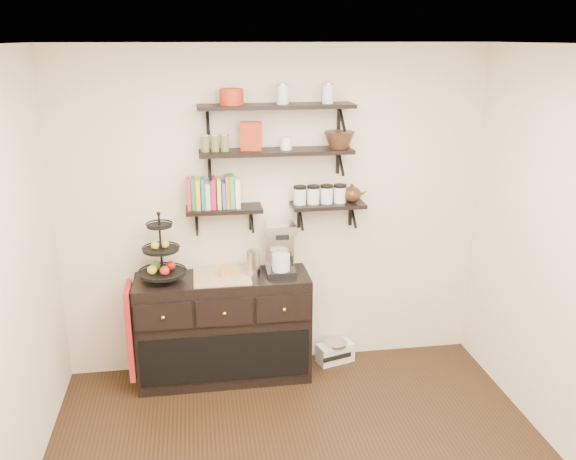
{
  "coord_description": "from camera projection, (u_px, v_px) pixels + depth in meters",
  "views": [
    {
      "loc": [
        -0.63,
        -3.05,
        2.74
      ],
      "look_at": [
        0.02,
        1.15,
        1.39
      ],
      "focal_mm": 38.0,
      "sensor_mm": 36.0,
      "label": 1
    }
  ],
  "objects": [
    {
      "name": "shelf_low_right",
      "position": [
        328.0,
        206.0,
        4.96
      ],
      "size": [
        0.6,
        0.25,
        0.23
      ],
      "color": "black",
      "rests_on": "back_wall"
    },
    {
      "name": "shelf_low_left",
      "position": [
        224.0,
        210.0,
        4.83
      ],
      "size": [
        0.6,
        0.25,
        0.23
      ],
      "color": "black",
      "rests_on": "back_wall"
    },
    {
      "name": "thermal_carafe",
      "position": [
        253.0,
        264.0,
        4.86
      ],
      "size": [
        0.11,
        0.11,
        0.22
      ],
      "primitive_type": "cylinder",
      "color": "silver",
      "rests_on": "sideboard"
    },
    {
      "name": "coffee_maker",
      "position": [
        280.0,
        249.0,
        4.91
      ],
      "size": [
        0.23,
        0.22,
        0.43
      ],
      "rotation": [
        0.0,
        0.0,
        -0.01
      ],
      "color": "black",
      "rests_on": "sideboard"
    },
    {
      "name": "ceiling",
      "position": [
        320.0,
        45.0,
        2.97
      ],
      "size": [
        3.5,
        3.5,
        0.02
      ],
      "primitive_type": "cube",
      "color": "white",
      "rests_on": "back_wall"
    },
    {
      "name": "shelf_top",
      "position": [
        276.0,
        107.0,
        4.64
      ],
      "size": [
        1.2,
        0.27,
        0.23
      ],
      "color": "black",
      "rests_on": "back_wall"
    },
    {
      "name": "sideboard",
      "position": [
        224.0,
        328.0,
        5.01
      ],
      "size": [
        1.4,
        0.5,
        0.92
      ],
      "color": "black",
      "rests_on": "floor"
    },
    {
      "name": "red_pot",
      "position": [
        231.0,
        97.0,
        4.56
      ],
      "size": [
        0.18,
        0.18,
        0.12
      ],
      "primitive_type": "cylinder",
      "color": "#A42912",
      "rests_on": "shelf_top"
    },
    {
      "name": "cookbooks",
      "position": [
        215.0,
        193.0,
        4.78
      ],
      "size": [
        0.4,
        0.15,
        0.26
      ],
      "color": "#C7223F",
      "rests_on": "shelf_low_left"
    },
    {
      "name": "glass_canisters",
      "position": [
        320.0,
        196.0,
        4.92
      ],
      "size": [
        0.43,
        0.1,
        0.13
      ],
      "color": "silver",
      "rests_on": "shelf_low_right"
    },
    {
      "name": "recipe_box",
      "position": [
        251.0,
        136.0,
        4.68
      ],
      "size": [
        0.17,
        0.09,
        0.22
      ],
      "primitive_type": "cube",
      "rotation": [
        0.0,
        0.0,
        -0.18
      ],
      "color": "#A42912",
      "rests_on": "shelf_mid"
    },
    {
      "name": "walnut_bowl",
      "position": [
        339.0,
        140.0,
        4.79
      ],
      "size": [
        0.24,
        0.24,
        0.13
      ],
      "primitive_type": null,
      "color": "black",
      "rests_on": "shelf_mid"
    },
    {
      "name": "radio",
      "position": [
        335.0,
        352.0,
        5.36
      ],
      "size": [
        0.34,
        0.26,
        0.19
      ],
      "rotation": [
        0.0,
        0.0,
        0.29
      ],
      "color": "silver",
      "rests_on": "floor"
    },
    {
      "name": "ramekins",
      "position": [
        286.0,
        143.0,
        4.73
      ],
      "size": [
        0.09,
        0.09,
        0.1
      ],
      "primitive_type": "cylinder",
      "color": "white",
      "rests_on": "shelf_mid"
    },
    {
      "name": "candle",
      "position": [
        226.0,
        271.0,
        4.87
      ],
      "size": [
        0.08,
        0.08,
        0.08
      ],
      "primitive_type": "cube",
      "color": "#A87C26",
      "rests_on": "sideboard"
    },
    {
      "name": "teapot",
      "position": [
        352.0,
        193.0,
        4.95
      ],
      "size": [
        0.22,
        0.17,
        0.15
      ],
      "primitive_type": null,
      "rotation": [
        0.0,
        0.0,
        -0.1
      ],
      "color": "#392111",
      "rests_on": "shelf_low_right"
    },
    {
      "name": "fruit_stand",
      "position": [
        162.0,
        258.0,
        4.76
      ],
      "size": [
        0.37,
        0.37,
        0.54
      ],
      "rotation": [
        0.0,
        0.0,
        0.06
      ],
      "color": "black",
      "rests_on": "sideboard"
    },
    {
      "name": "apron",
      "position": [
        131.0,
        331.0,
        4.79
      ],
      "size": [
        0.04,
        0.32,
        0.75
      ],
      "primitive_type": "cube",
      "color": "maroon",
      "rests_on": "sideboard"
    },
    {
      "name": "back_wall",
      "position": [
        275.0,
        213.0,
        5.03
      ],
      "size": [
        3.5,
        0.02,
        2.7
      ],
      "primitive_type": "cube",
      "color": "beige",
      "rests_on": "ground"
    },
    {
      "name": "shelf_mid",
      "position": [
        276.0,
        152.0,
        4.75
      ],
      "size": [
        1.2,
        0.27,
        0.23
      ],
      "color": "black",
      "rests_on": "back_wall"
    }
  ]
}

